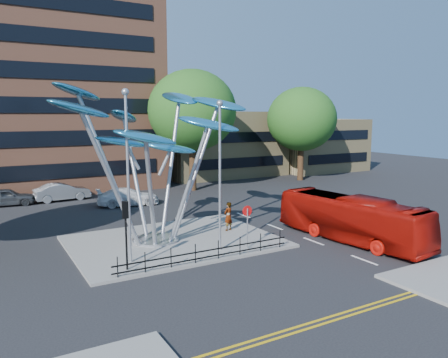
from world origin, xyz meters
TOP-DOWN VIEW (x-y plane):
  - ground at (0.00, 0.00)m, footprint 120.00×120.00m
  - traffic_island at (-1.00, 6.00)m, footprint 12.00×9.00m
  - double_yellow_near at (0.00, -6.00)m, footprint 40.00×0.12m
  - double_yellow_far at (0.00, -6.30)m, footprint 40.00×0.12m
  - brick_tower at (-6.00, 32.00)m, footprint 25.00×15.00m
  - low_building_near at (16.00, 30.00)m, footprint 15.00×8.00m
  - low_building_far at (30.00, 28.00)m, footprint 12.00×8.00m
  - tree_right at (8.00, 22.00)m, footprint 8.80×8.80m
  - tree_far at (22.00, 22.00)m, footprint 8.00×8.00m
  - leaf_sculpture at (-2.07, 6.68)m, footprint 12.72×9.54m
  - street_lamp_left at (-4.50, 3.50)m, footprint 0.36×0.36m
  - street_lamp_right at (0.50, 3.00)m, footprint 0.36×0.36m
  - traffic_light_island at (-5.00, 2.50)m, footprint 0.28×0.18m
  - no_entry_sign_island at (2.00, 2.52)m, footprint 0.60×0.10m
  - pedestrian_railing_front at (-1.00, 1.70)m, footprint 10.00×0.06m
  - red_bus at (8.50, 0.96)m, footprint 3.38×10.26m
  - pedestrian at (3.00, 6.35)m, footprint 0.79×0.65m
  - parked_car_left at (-9.03, 22.93)m, footprint 4.59×2.17m
  - parked_car_mid at (-4.53, 23.00)m, footprint 4.91×2.04m
  - parked_car_right at (-0.03, 18.00)m, footprint 5.41×2.82m

SIDE VIEW (x-z plane):
  - ground at x=0.00m, z-range 0.00..0.00m
  - double_yellow_near at x=0.00m, z-range 0.00..0.01m
  - double_yellow_far at x=0.00m, z-range 0.00..0.01m
  - traffic_island at x=-1.00m, z-range 0.00..0.15m
  - pedestrian_railing_front at x=-1.00m, z-range 0.05..1.05m
  - parked_car_right at x=-0.03m, z-range 0.00..1.50m
  - parked_car_left at x=-9.03m, z-range 0.00..1.52m
  - parked_car_mid at x=-4.53m, z-range 0.00..1.58m
  - pedestrian at x=3.00m, z-range 0.15..2.03m
  - red_bus at x=8.50m, z-range 0.00..2.80m
  - no_entry_sign_island at x=2.00m, z-range 0.59..3.04m
  - traffic_light_island at x=-5.00m, z-range 0.90..4.33m
  - low_building_far at x=30.00m, z-range 0.00..7.00m
  - low_building_near at x=16.00m, z-range 0.00..8.00m
  - street_lamp_right at x=0.50m, z-range 0.94..9.24m
  - street_lamp_left at x=-4.50m, z-range 0.96..9.76m
  - leaf_sculpture at x=-2.07m, z-range 2.12..11.63m
  - tree_far at x=22.00m, z-range 1.70..12.51m
  - tree_right at x=8.00m, z-range 1.98..14.09m
  - brick_tower at x=-6.00m, z-range 0.00..30.00m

